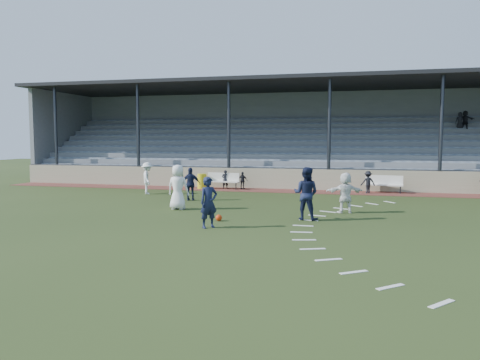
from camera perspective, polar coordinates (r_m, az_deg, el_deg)
name	(u,v)px	position (r m, az deg, el deg)	size (l,w,h in m)	color
ground	(223,222)	(16.72, -2.09, -5.17)	(90.00, 90.00, 0.00)	#273716
cinder_track	(274,191)	(26.86, 4.15, -1.30)	(34.00, 2.00, 0.02)	brown
retaining_wall	(277,179)	(27.84, 4.53, 0.14)	(34.00, 0.18, 1.20)	#B1A988
bench_left	(223,179)	(27.66, -2.08, 0.09)	(2.03, 0.66, 0.95)	silver
bench_right	(384,182)	(26.84, 17.15, -0.28)	(2.04, 0.73, 0.95)	silver
trash_bin	(202,181)	(27.87, -4.65, -0.15)	(0.55, 0.55, 0.88)	yellow
football	(219,218)	(16.96, -2.60, -4.63)	(0.23, 0.23, 0.23)	red
player_white_lead	(178,187)	(19.78, -7.57, -0.87)	(0.92, 0.60, 1.89)	white
player_navy_lead	(209,202)	(15.58, -3.84, -2.74)	(0.62, 0.41, 1.71)	#141B39
player_navy_mid	(306,194)	(17.27, 8.05, -1.64)	(0.94, 0.73, 1.94)	#141B39
player_white_wing	(148,178)	(25.64, -11.21, 0.22)	(1.11, 0.64, 1.72)	white
player_navy_wing	(191,184)	(22.64, -6.03, -0.50)	(0.93, 0.39, 1.59)	#141B39
player_white_back	(345,193)	(19.19, 12.71, -1.51)	(1.51, 0.48, 1.63)	white
sub_left_near	(225,179)	(27.68, -1.82, 0.07)	(0.40, 0.26, 1.11)	black
sub_left_far	(243,181)	(27.41, 0.33, -0.07)	(0.60, 0.25, 1.02)	black
sub_right	(368,182)	(26.32, 15.33, -0.25)	(0.78, 0.45, 1.21)	black
grandstand	(289,150)	(32.40, 5.95, 3.65)	(34.60, 9.00, 6.61)	gray
penalty_arc	(341,227)	(16.08, 12.23, -5.67)	(3.89, 14.63, 0.01)	white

